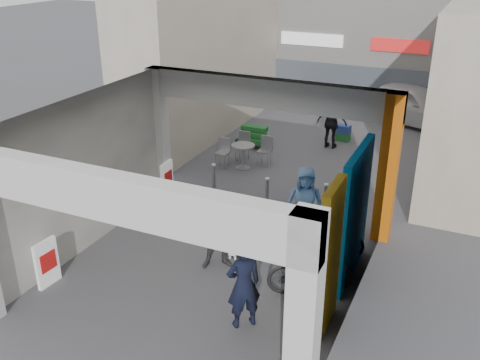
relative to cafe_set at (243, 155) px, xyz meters
The scene contains 21 objects.
ground 5.18m from the cafe_set, 69.29° to the right, with size 90.00×90.00×0.00m, color #4F4E53.
arcade_canopy 6.44m from the cafe_set, 67.29° to the right, with size 6.40×6.45×6.40m.
far_building 10.03m from the cafe_set, 78.71° to the left, with size 18.00×4.08×8.00m.
plaza_bldg_left 4.36m from the cafe_set, 135.08° to the left, with size 2.00×9.00×5.00m, color #BCB19C.
plaza_bldg_right 7.20m from the cafe_set, 22.84° to the left, with size 2.00×9.00×5.00m, color #BCB19C.
bollard_left 2.40m from the cafe_set, 85.31° to the right, with size 0.09×0.09×0.90m, color gray.
bollard_center 3.15m from the cafe_set, 54.43° to the right, with size 0.09×0.09×0.86m, color gray.
bollard_right 4.14m from the cafe_set, 36.16° to the right, with size 0.09×0.09×0.93m, color gray.
advert_board_near 7.60m from the cafe_set, 96.93° to the right, with size 0.13×0.55×1.00m.
advert_board_far 3.14m from the cafe_set, 107.03° to the right, with size 0.12×0.55×1.00m.
cafe_set is the anchor object (origin of this frame).
produce_stand 1.61m from the cafe_set, 102.66° to the left, with size 1.07×0.58×0.70m.
crate_stack 4.18m from the cafe_set, 56.88° to the left, with size 0.48×0.39×0.56m.
border_collie 5.41m from the cafe_set, 67.63° to the right, with size 0.27×0.53×0.73m.
man_with_dog 7.76m from the cafe_set, 65.70° to the right, with size 0.63×0.41×1.73m, color black.
man_back_turned 5.88m from the cafe_set, 70.28° to the right, with size 0.84×0.66×1.73m, color #3A393C.
man_elderly 4.85m from the cafe_set, 48.78° to the right, with size 0.88×0.57×1.80m, color #6189BC.
man_crates 3.39m from the cafe_set, 51.60° to the left, with size 1.03×0.43×1.75m, color black.
bicycle_front 5.58m from the cafe_set, 47.24° to the right, with size 0.63×1.82×0.95m, color black.
bicycle_rear 6.89m from the cafe_set, 54.78° to the right, with size 0.48×1.70×1.02m, color black.
white_van 7.73m from the cafe_set, 57.66° to the left, with size 1.80×4.46×1.52m, color silver.
Camera 1 is at (4.57, -9.38, 6.36)m, focal length 40.00 mm.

